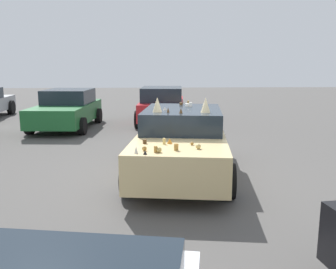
{
  "coord_description": "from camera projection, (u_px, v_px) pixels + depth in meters",
  "views": [
    {
      "loc": [
        -7.74,
        0.67,
        2.41
      ],
      "look_at": [
        0.0,
        0.3,
        0.9
      ],
      "focal_mm": 38.95,
      "sensor_mm": 36.0,
      "label": 1
    }
  ],
  "objects": [
    {
      "name": "ground_plane",
      "position": [
        181.0,
        174.0,
        8.08
      ],
      "size": [
        60.0,
        60.0,
        0.0
      ],
      "primitive_type": "plane",
      "color": "#514F4C"
    },
    {
      "name": "art_car_decorated",
      "position": [
        182.0,
        141.0,
        8.0
      ],
      "size": [
        4.68,
        2.51,
        1.73
      ],
      "rotation": [
        0.0,
        0.0,
        3.01
      ],
      "color": "#D8BC7F",
      "rests_on": "ground"
    },
    {
      "name": "parked_sedan_row_back_far",
      "position": [
        162.0,
        105.0,
        14.81
      ],
      "size": [
        4.09,
        2.2,
        1.5
      ],
      "rotation": [
        0.0,
        0.0,
        -0.08
      ],
      "color": "red",
      "rests_on": "ground"
    },
    {
      "name": "parked_sedan_row_back_center",
      "position": [
        67.0,
        109.0,
        13.83
      ],
      "size": [
        4.27,
        2.29,
        1.44
      ],
      "rotation": [
        0.0,
        0.0,
        3.07
      ],
      "color": "#1E602D",
      "rests_on": "ground"
    }
  ]
}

